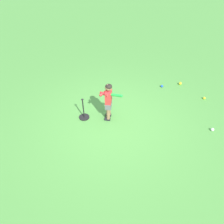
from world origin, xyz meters
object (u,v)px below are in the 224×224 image
at_px(play_ball_far_left, 212,130).
at_px(batting_tee, 84,115).
at_px(play_ball_near_batter, 162,86).
at_px(child_batter, 109,99).
at_px(play_ball_behind_batter, 204,98).
at_px(play_ball_midfield, 180,83).

xyz_separation_m(play_ball_far_left, batting_tee, (3.01, -1.49, 0.06)).
xyz_separation_m(play_ball_near_batter, play_ball_far_left, (-0.30, 2.18, 0.00)).
bearing_deg(child_batter, play_ball_far_left, 151.91).
bearing_deg(child_batter, play_ball_behind_batter, 178.97).
height_order(play_ball_midfield, play_ball_behind_batter, play_ball_midfield).
bearing_deg(play_ball_far_left, batting_tee, -26.25).
height_order(child_batter, play_ball_behind_batter, child_batter).
bearing_deg(play_ball_near_batter, play_ball_midfield, 175.43).
bearing_deg(play_ball_behind_batter, play_ball_near_batter, -46.61).
distance_m(play_ball_far_left, play_ball_midfield, 2.16).
distance_m(play_ball_near_batter, batting_tee, 2.80).
relative_size(play_ball_midfield, play_ball_behind_batter, 1.24).
distance_m(child_batter, play_ball_far_left, 2.76).
relative_size(play_ball_near_batter, play_ball_behind_batter, 1.02).
xyz_separation_m(child_batter, play_ball_midfield, (-2.72, -0.86, -0.60)).
bearing_deg(play_ball_near_batter, batting_tee, 14.42).
xyz_separation_m(child_batter, batting_tee, (0.64, -0.22, -0.55)).
height_order(play_ball_near_batter, batting_tee, batting_tee).
relative_size(play_ball_near_batter, play_ball_midfield, 0.83).
bearing_deg(play_ball_behind_batter, batting_tee, -4.25).
distance_m(child_batter, play_ball_midfield, 2.91).
distance_m(play_ball_far_left, batting_tee, 3.36).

